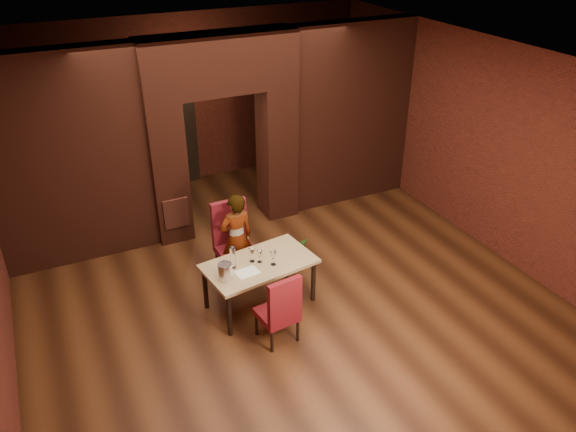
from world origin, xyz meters
name	(u,v)px	position (x,y,z in m)	size (l,w,h in m)	color
floor	(276,284)	(0.00, 0.00, 0.00)	(8.00, 8.00, 0.00)	#492612
ceiling	(273,63)	(0.00, 0.00, 3.20)	(7.00, 8.00, 0.04)	silver
wall_back	(187,101)	(0.00, 4.00, 1.60)	(7.00, 0.04, 3.20)	maroon
wall_front	(492,394)	(0.00, -4.00, 1.60)	(7.00, 0.04, 3.20)	maroon
wall_right	(479,142)	(3.50, 0.00, 1.60)	(0.04, 8.00, 3.20)	maroon
pillar_left	(167,172)	(-0.95, 2.00, 1.15)	(0.55, 0.55, 2.30)	maroon
pillar_right	(277,152)	(0.95, 2.00, 1.15)	(0.55, 0.55, 2.30)	maroon
lintel	(218,63)	(0.00, 2.00, 2.75)	(2.45, 0.55, 0.90)	maroon
wing_wall_left	(68,161)	(-2.36, 2.00, 1.60)	(2.27, 0.35, 3.20)	maroon
wing_wall_right	(350,115)	(2.36, 2.00, 1.60)	(2.27, 0.35, 3.20)	maroon
vent_panel	(176,213)	(-0.95, 1.71, 0.55)	(0.40, 0.03, 0.50)	#9F432E
rear_door	(170,133)	(-0.40, 3.94, 1.05)	(0.90, 0.08, 2.10)	black
rear_door_frame	(170,134)	(-0.40, 3.90, 1.05)	(1.02, 0.04, 2.22)	black
dining_table	(260,283)	(-0.38, -0.33, 0.34)	(1.45, 0.82, 0.68)	tan
chair_far	(236,243)	(-0.43, 0.43, 0.58)	(0.53, 0.53, 1.16)	maroon
chair_near	(277,306)	(-0.46, -1.06, 0.50)	(0.45, 0.45, 0.99)	maroon
person_seated	(237,238)	(-0.43, 0.38, 0.69)	(0.50, 0.33, 1.38)	white
wine_glass_a	(252,255)	(-0.46, -0.26, 0.78)	(0.08, 0.08, 0.20)	white
wine_glass_b	(260,256)	(-0.37, -0.32, 0.77)	(0.07, 0.07, 0.18)	white
wine_glass_c	(273,258)	(-0.23, -0.46, 0.79)	(0.09, 0.09, 0.21)	silver
tasting_sheet	(247,272)	(-0.61, -0.47, 0.68)	(0.29, 0.22, 0.00)	white
wine_bucket	(225,272)	(-0.91, -0.49, 0.79)	(0.18, 0.18, 0.23)	silver
water_bottle	(233,257)	(-0.73, -0.29, 0.84)	(0.08, 0.08, 0.32)	white
potted_plant	(295,249)	(0.52, 0.42, 0.21)	(0.37, 0.32, 0.41)	#2E681F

